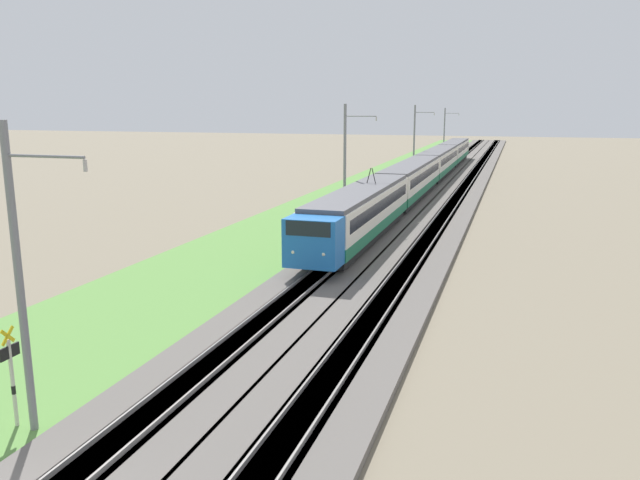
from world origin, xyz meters
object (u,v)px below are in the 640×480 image
at_px(crossing_signal_aux, 11,368).
at_px(catenary_mast_distant, 444,133).
at_px(catenary_mast_far, 414,142).
at_px(catenary_mast_mid, 345,164).
at_px(catenary_mast_near, 21,280).
at_px(passenger_train, 427,168).

relative_size(crossing_signal_aux, catenary_mast_distant, 0.34).
xyz_separation_m(crossing_signal_aux, catenary_mast_far, (66.40, -0.68, 2.96)).
distance_m(crossing_signal_aux, catenary_mast_mid, 33.33).
height_order(crossing_signal_aux, catenary_mast_far, catenary_mast_far).
bearing_deg(catenary_mast_far, catenary_mast_distant, -0.00).
xyz_separation_m(catenary_mast_mid, catenary_mast_distant, (66.41, -0.00, -0.18)).
relative_size(catenary_mast_mid, catenary_mast_distant, 1.04).
height_order(catenary_mast_far, catenary_mast_distant, catenary_mast_far).
height_order(catenary_mast_near, catenary_mast_far, catenary_mast_far).
height_order(crossing_signal_aux, catenary_mast_mid, catenary_mast_mid).
relative_size(passenger_train, catenary_mast_far, 9.01).
bearing_deg(catenary_mast_near, passenger_train, -2.73).
bearing_deg(passenger_train, catenary_mast_mid, -6.35).
bearing_deg(catenary_mast_mid, crossing_signal_aux, 178.83).
xyz_separation_m(crossing_signal_aux, catenary_mast_near, (-0.01, -0.68, 2.64)).
xyz_separation_m(passenger_train, catenary_mast_distant, (41.39, 2.78, 2.36)).
height_order(crossing_signal_aux, catenary_mast_near, catenary_mast_near).
bearing_deg(catenary_mast_mid, catenary_mast_far, 0.00).
distance_m(catenary_mast_near, catenary_mast_mid, 33.20).
bearing_deg(passenger_train, catenary_mast_distant, -176.16).
relative_size(crossing_signal_aux, catenary_mast_far, 0.33).
relative_size(catenary_mast_far, catenary_mast_distant, 1.04).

